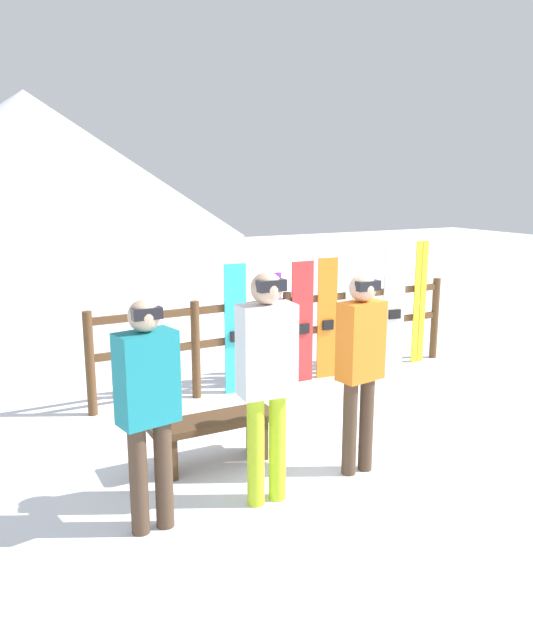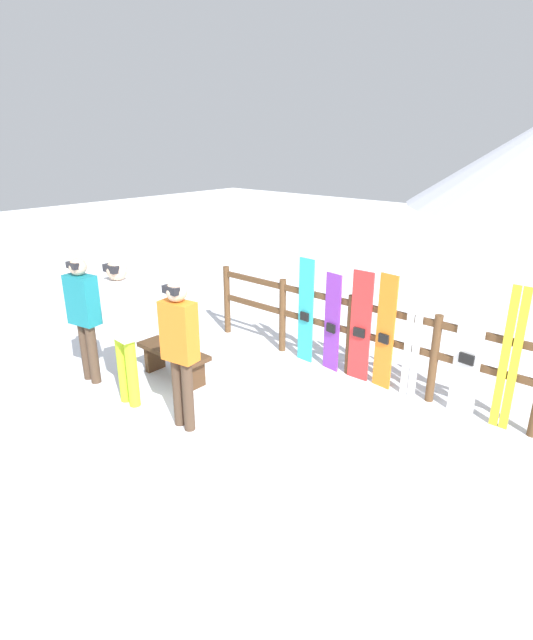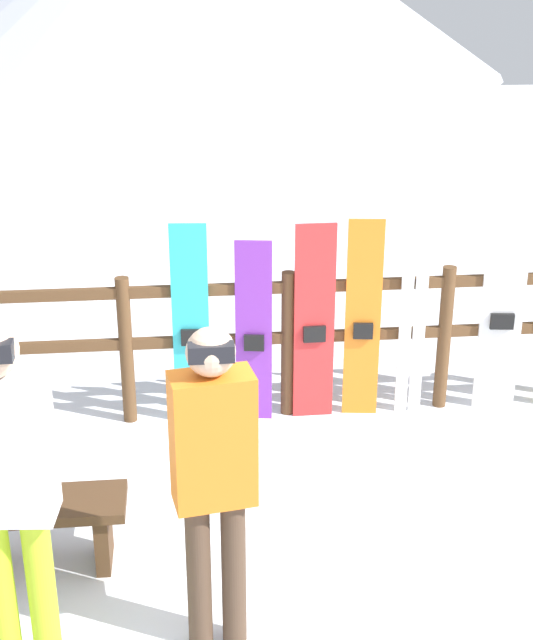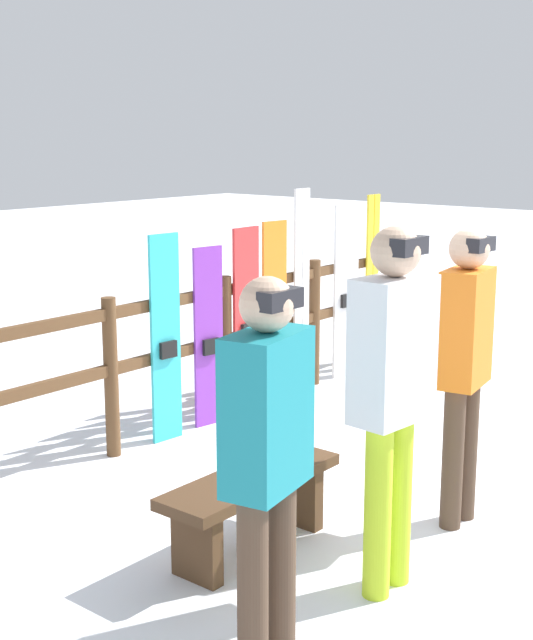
{
  "view_description": "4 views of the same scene",
  "coord_description": "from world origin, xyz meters",
  "px_view_note": "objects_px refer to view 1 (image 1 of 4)",
  "views": [
    {
      "loc": [
        -3.6,
        -4.3,
        2.44
      ],
      "look_at": [
        -0.69,
        1.26,
        1.02
      ],
      "focal_mm": 35.0,
      "sensor_mm": 36.0,
      "label": 1
    },
    {
      "loc": [
        3.24,
        -3.37,
        3.07
      ],
      "look_at": [
        -0.75,
        1.21,
        0.83
      ],
      "focal_mm": 28.0,
      "sensor_mm": 36.0,
      "label": 2
    },
    {
      "loc": [
        -0.76,
        -3.86,
        3.19
      ],
      "look_at": [
        -0.24,
        1.24,
        1.1
      ],
      "focal_mm": 50.0,
      "sensor_mm": 36.0,
      "label": 3
    },
    {
      "loc": [
        -5.05,
        -2.5,
        2.2
      ],
      "look_at": [
        -0.81,
        0.98,
        1.05
      ],
      "focal_mm": 50.0,
      "sensor_mm": 36.0,
      "label": 4
    }
  ],
  "objects_px": {
    "snowboard_cyan": "(236,330)",
    "snowboard_white": "(394,308)",
    "snowboard_purple": "(270,331)",
    "snowboard_red": "(302,323)",
    "bench": "(214,431)",
    "person_orange": "(360,358)",
    "ski_pair_yellow": "(420,303)",
    "ski_pair_white": "(352,306)",
    "person_teal": "(148,399)",
    "snowboard_orange": "(327,319)",
    "person_white": "(267,370)"
  },
  "relations": [
    {
      "from": "snowboard_red",
      "to": "ski_pair_yellow",
      "type": "relative_size",
      "value": 0.9
    },
    {
      "from": "person_orange",
      "to": "ski_pair_white",
      "type": "distance_m",
      "value": 2.79
    },
    {
      "from": "person_orange",
      "to": "snowboard_red",
      "type": "height_order",
      "value": "person_orange"
    },
    {
      "from": "bench",
      "to": "person_orange",
      "type": "height_order",
      "value": "person_orange"
    },
    {
      "from": "snowboard_red",
      "to": "ski_pair_white",
      "type": "bearing_deg",
      "value": 0.27
    },
    {
      "from": "person_teal",
      "to": "snowboard_white",
      "type": "bearing_deg",
      "value": 30.54
    },
    {
      "from": "person_orange",
      "to": "ski_pair_yellow",
      "type": "distance_m",
      "value": 3.53
    },
    {
      "from": "ski_pair_white",
      "to": "snowboard_purple",
      "type": "bearing_deg",
      "value": -179.83
    },
    {
      "from": "person_teal",
      "to": "snowboard_cyan",
      "type": "bearing_deg",
      "value": 53.61
    },
    {
      "from": "person_white",
      "to": "ski_pair_white",
      "type": "relative_size",
      "value": 1.02
    },
    {
      "from": "ski_pair_yellow",
      "to": "person_white",
      "type": "bearing_deg",
      "value": -146.04
    },
    {
      "from": "snowboard_purple",
      "to": "snowboard_white",
      "type": "xyz_separation_m",
      "value": [
        1.83,
        0.0,
        0.1
      ]
    },
    {
      "from": "snowboard_orange",
      "to": "snowboard_white",
      "type": "distance_m",
      "value": 1.04
    },
    {
      "from": "person_white",
      "to": "snowboard_orange",
      "type": "relative_size",
      "value": 1.19
    },
    {
      "from": "person_white",
      "to": "snowboard_purple",
      "type": "bearing_deg",
      "value": 61.54
    },
    {
      "from": "bench",
      "to": "ski_pair_white",
      "type": "bearing_deg",
      "value": 32.24
    },
    {
      "from": "snowboard_red",
      "to": "bench",
      "type": "bearing_deg",
      "value": -138.78
    },
    {
      "from": "person_teal",
      "to": "snowboard_purple",
      "type": "distance_m",
      "value": 3.26
    },
    {
      "from": "snowboard_red",
      "to": "snowboard_white",
      "type": "xyz_separation_m",
      "value": [
        1.39,
        0.0,
        0.05
      ]
    },
    {
      "from": "bench",
      "to": "person_orange",
      "type": "distance_m",
      "value": 1.42
    },
    {
      "from": "ski_pair_yellow",
      "to": "person_orange",
      "type": "bearing_deg",
      "value": -138.92
    },
    {
      "from": "person_orange",
      "to": "snowboard_orange",
      "type": "relative_size",
      "value": 1.13
    },
    {
      "from": "snowboard_cyan",
      "to": "snowboard_white",
      "type": "relative_size",
      "value": 0.96
    },
    {
      "from": "person_teal",
      "to": "snowboard_red",
      "type": "xyz_separation_m",
      "value": [
        2.64,
        2.38,
        -0.24
      ]
    },
    {
      "from": "person_orange",
      "to": "ski_pair_white",
      "type": "relative_size",
      "value": 0.97
    },
    {
      "from": "snowboard_purple",
      "to": "snowboard_white",
      "type": "height_order",
      "value": "snowboard_white"
    },
    {
      "from": "ski_pair_white",
      "to": "snowboard_cyan",
      "type": "bearing_deg",
      "value": -179.88
    },
    {
      "from": "snowboard_purple",
      "to": "snowboard_orange",
      "type": "xyz_separation_m",
      "value": [
        0.79,
        0.0,
        0.07
      ]
    },
    {
      "from": "snowboard_red",
      "to": "person_teal",
      "type": "bearing_deg",
      "value": -137.99
    },
    {
      "from": "bench",
      "to": "ski_pair_white",
      "type": "xyz_separation_m",
      "value": [
        2.58,
        1.63,
        0.57
      ]
    },
    {
      "from": "snowboard_orange",
      "to": "snowboard_white",
      "type": "height_order",
      "value": "snowboard_white"
    },
    {
      "from": "bench",
      "to": "person_white",
      "type": "height_order",
      "value": "person_white"
    },
    {
      "from": "person_white",
      "to": "snowboard_cyan",
      "type": "height_order",
      "value": "person_white"
    },
    {
      "from": "person_teal",
      "to": "snowboard_white",
      "type": "relative_size",
      "value": 1.05
    },
    {
      "from": "person_white",
      "to": "snowboard_orange",
      "type": "bearing_deg",
      "value": 48.88
    },
    {
      "from": "bench",
      "to": "ski_pair_white",
      "type": "height_order",
      "value": "ski_pair_white"
    },
    {
      "from": "snowboard_cyan",
      "to": "snowboard_white",
      "type": "distance_m",
      "value": 2.28
    },
    {
      "from": "person_orange",
      "to": "ski_pair_white",
      "type": "bearing_deg",
      "value": 56.16
    },
    {
      "from": "snowboard_red",
      "to": "snowboard_white",
      "type": "distance_m",
      "value": 1.39
    },
    {
      "from": "person_teal",
      "to": "ski_pair_yellow",
      "type": "xyz_separation_m",
      "value": [
        4.47,
        2.38,
        -0.16
      ]
    },
    {
      "from": "ski_pair_white",
      "to": "snowboard_orange",
      "type": "bearing_deg",
      "value": -179.47
    },
    {
      "from": "snowboard_purple",
      "to": "snowboard_white",
      "type": "bearing_deg",
      "value": 0.01
    },
    {
      "from": "snowboard_cyan",
      "to": "snowboard_orange",
      "type": "relative_size",
      "value": 1.0
    },
    {
      "from": "bench",
      "to": "ski_pair_yellow",
      "type": "relative_size",
      "value": 0.68
    },
    {
      "from": "bench",
      "to": "snowboard_purple",
      "type": "xyz_separation_m",
      "value": [
        1.41,
        1.62,
        0.38
      ]
    },
    {
      "from": "snowboard_purple",
      "to": "ski_pair_white",
      "type": "relative_size",
      "value": 0.79
    },
    {
      "from": "person_teal",
      "to": "snowboard_purple",
      "type": "height_order",
      "value": "person_teal"
    },
    {
      "from": "ski_pair_yellow",
      "to": "snowboard_orange",
      "type": "bearing_deg",
      "value": -179.87
    },
    {
      "from": "bench",
      "to": "snowboard_white",
      "type": "height_order",
      "value": "snowboard_white"
    },
    {
      "from": "snowboard_white",
      "to": "ski_pair_yellow",
      "type": "xyz_separation_m",
      "value": [
        0.44,
        0.0,
        0.04
      ]
    }
  ]
}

